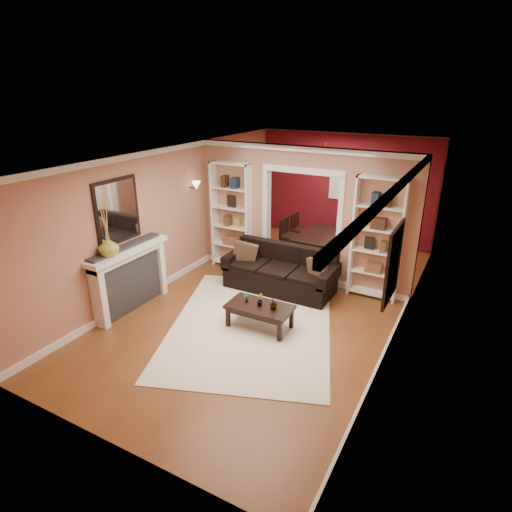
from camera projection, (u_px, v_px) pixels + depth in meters
The scene contains 30 objects.
floor at pixel (275, 300), 8.05m from camera, with size 8.00×8.00×0.00m, color brown.
ceiling at pixel (277, 154), 7.05m from camera, with size 8.00×8.00×0.00m, color white.
wall_back at pixel (345, 188), 10.82m from camera, with size 8.00×8.00×0.00m, color tan.
wall_front at pixel (101, 343), 4.28m from camera, with size 8.00×8.00×0.00m, color tan.
wall_left at pixel (175, 215), 8.54m from camera, with size 8.00×8.00×0.00m, color tan.
wall_right at pixel (408, 254), 6.55m from camera, with size 8.00×8.00×0.00m, color tan.
partition_wall at pixel (302, 215), 8.53m from camera, with size 4.50×0.15×2.70m, color tan.
red_back_panel at pixel (345, 189), 10.80m from camera, with size 4.44×0.04×2.64m, color maroon.
dining_window at pixel (345, 180), 10.69m from camera, with size 0.78×0.03×0.98m, color #8CA5CC.
area_rug at pixel (252, 324), 7.22m from camera, with size 2.60×3.64×0.01m, color white.
sofa at pixel (280, 270), 8.31m from camera, with size 2.18×0.94×0.85m, color black.
pillow_left at pixel (245, 252), 8.55m from camera, with size 0.47×0.13×0.47m, color brown.
pillow_right at pixel (318, 269), 7.88m from camera, with size 0.40×0.11×0.40m, color brown.
coffee_table at pixel (260, 316), 7.06m from camera, with size 1.07×0.58×0.41m, color black.
plant_left at pixel (246, 297), 7.07m from camera, with size 0.10×0.06×0.18m, color #336626.
plant_center at pixel (260, 300), 6.95m from camera, with size 0.12×0.09×0.21m, color #336626.
plant_right at pixel (273, 303), 6.84m from camera, with size 0.12×0.12×0.21m, color #336626.
bookshelf_left at pixel (232, 216), 9.15m from camera, with size 0.90×0.30×2.30m, color white.
bookshelf_right at pixel (377, 239), 7.78m from camera, with size 0.90×0.30×2.30m, color white.
fireplace at pixel (131, 279), 7.53m from camera, with size 0.32×1.70×1.16m, color white.
vase at pixel (109, 246), 6.92m from camera, with size 0.33×0.33×0.34m, color #9AA334.
mirror at pixel (117, 211), 7.14m from camera, with size 0.03×0.95×1.10m, color silver.
wall_sconce at pixel (194, 186), 8.77m from camera, with size 0.18×0.18×0.22m, color #FFE0A5.
framed_art at pixel (393, 264), 5.68m from camera, with size 0.04×0.85×1.05m, color black.
dining_table at pixel (320, 244), 10.08m from camera, with size 0.86×1.54×0.54m, color black.
dining_chair_nw at pixel (293, 237), 10.01m from camera, with size 0.45×0.45×0.91m, color black.
dining_chair_ne at pixel (338, 248), 9.56m from camera, with size 0.37×0.37×0.75m, color black.
dining_chair_sw at pixel (303, 231), 10.51m from camera, with size 0.43×0.43×0.88m, color black.
dining_chair_se at pixel (347, 239), 10.04m from camera, with size 0.39×0.39×0.80m, color black.
chandelier at pixel (330, 169), 9.51m from camera, with size 0.50×0.50×0.30m, color #301D15.
Camera 1 is at (3.10, -6.48, 3.74)m, focal length 30.00 mm.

